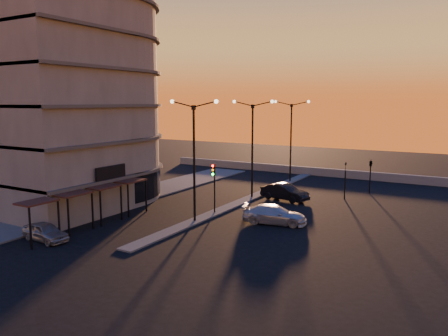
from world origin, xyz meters
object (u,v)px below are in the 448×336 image
at_px(traffic_light_main, 214,180).
at_px(car_wagon, 274,214).
at_px(streetlamp_mid, 252,141).
at_px(car_hatchback, 45,232).
at_px(car_sedan, 285,192).

xyz_separation_m(traffic_light_main, car_wagon, (5.59, -0.17, -2.17)).
distance_m(streetlamp_mid, traffic_light_main, 7.62).
distance_m(car_hatchback, car_wagon, 16.53).
height_order(traffic_light_main, car_wagon, traffic_light_main).
xyz_separation_m(streetlamp_mid, car_sedan, (3.14, 0.73, -4.82)).
height_order(car_sedan, car_wagon, car_sedan).
distance_m(traffic_light_main, car_sedan, 8.72).
bearing_deg(car_wagon, streetlamp_mid, 23.86).
relative_size(streetlamp_mid, car_sedan, 2.02).
bearing_deg(car_wagon, traffic_light_main, 74.70).
xyz_separation_m(streetlamp_mid, traffic_light_main, (0.00, -7.13, -2.70)).
height_order(streetlamp_mid, traffic_light_main, streetlamp_mid).
height_order(streetlamp_mid, car_hatchback, streetlamp_mid).
relative_size(car_sedan, car_wagon, 0.95).
bearing_deg(car_hatchback, car_wagon, -41.21).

